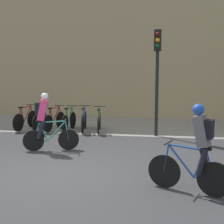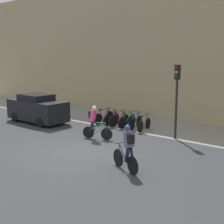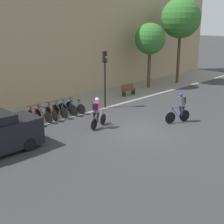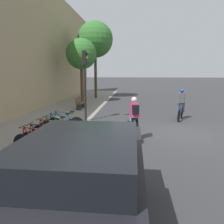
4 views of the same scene
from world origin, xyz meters
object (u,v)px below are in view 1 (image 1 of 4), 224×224
(parked_bike_3, at_px, (69,121))
(parked_bike_5, at_px, (99,122))
(parked_bike_4, at_px, (84,121))
(parked_bike_0, at_px, (25,119))
(traffic_light_pole, at_px, (157,64))
(cyclist_grey, at_px, (198,147))
(parked_bike_1, at_px, (40,120))
(parked_bike_2, at_px, (54,120))
(cyclist_pink, at_px, (45,120))

(parked_bike_3, relative_size, parked_bike_5, 0.98)
(parked_bike_3, bearing_deg, parked_bike_4, -0.00)
(parked_bike_0, height_order, traffic_light_pole, traffic_light_pole)
(cyclist_grey, relative_size, parked_bike_5, 1.05)
(parked_bike_5, bearing_deg, parked_bike_0, 179.98)
(cyclist_grey, xyz_separation_m, parked_bike_1, (-5.62, 5.89, -0.55))
(parked_bike_0, bearing_deg, cyclist_grey, -43.34)
(parked_bike_5, bearing_deg, traffic_light_pole, -11.76)
(cyclist_grey, bearing_deg, parked_bike_3, 126.66)
(parked_bike_2, xyz_separation_m, parked_bike_4, (1.24, 0.00, 0.01))
(parked_bike_0, distance_m, parked_bike_1, 0.62)
(parked_bike_4, distance_m, traffic_light_pole, 3.67)
(cyclist_pink, relative_size, parked_bike_4, 1.04)
(parked_bike_2, bearing_deg, traffic_light_pole, -6.51)
(parked_bike_1, bearing_deg, parked_bike_4, 0.05)
(parked_bike_0, distance_m, parked_bike_3, 1.86)
(cyclist_pink, xyz_separation_m, parked_bike_5, (1.02, 3.18, -0.54))
(cyclist_pink, bearing_deg, parked_bike_1, 114.63)
(cyclist_grey, height_order, parked_bike_1, cyclist_grey)
(parked_bike_0, distance_m, traffic_light_pole, 5.82)
(parked_bike_2, bearing_deg, parked_bike_5, -0.03)
(parked_bike_1, bearing_deg, parked_bike_0, 179.87)
(cyclist_grey, bearing_deg, parked_bike_4, 122.58)
(traffic_light_pole, bearing_deg, cyclist_pink, -140.36)
(cyclist_pink, xyz_separation_m, cyclist_grey, (4.17, -2.71, -0.00))
(parked_bike_4, height_order, traffic_light_pole, traffic_light_pole)
(parked_bike_1, height_order, traffic_light_pole, traffic_light_pole)
(parked_bike_5, xyz_separation_m, traffic_light_pole, (2.25, -0.47, 2.26))
(cyclist_grey, xyz_separation_m, parked_bike_2, (-5.01, 5.89, -0.54))
(parked_bike_3, distance_m, parked_bike_5, 1.24)
(cyclist_grey, bearing_deg, cyclist_pink, 146.93)
(parked_bike_5, bearing_deg, parked_bike_2, 179.97)
(parked_bike_2, xyz_separation_m, traffic_light_pole, (4.11, -0.47, 2.25))
(parked_bike_0, distance_m, parked_bike_4, 2.48)
(parked_bike_3, height_order, traffic_light_pole, traffic_light_pole)
(cyclist_grey, distance_m, parked_bike_0, 8.60)
(cyclist_pink, relative_size, parked_bike_5, 1.04)
(cyclist_pink, relative_size, parked_bike_3, 1.06)
(parked_bike_0, height_order, parked_bike_4, same)
(parked_bike_2, relative_size, parked_bike_4, 0.98)
(parked_bike_5, relative_size, traffic_light_pole, 0.44)
(parked_bike_2, bearing_deg, cyclist_pink, -75.20)
(parked_bike_0, bearing_deg, parked_bike_5, -0.02)
(parked_bike_3, relative_size, traffic_light_pole, 0.43)
(parked_bike_3, relative_size, parked_bike_4, 0.98)
(cyclist_grey, xyz_separation_m, parked_bike_3, (-4.39, 5.89, -0.54))
(parked_bike_1, xyz_separation_m, parked_bike_2, (0.62, 0.00, 0.01))
(parked_bike_0, relative_size, parked_bike_4, 1.01)
(cyclist_grey, relative_size, parked_bike_1, 1.05)
(parked_bike_4, bearing_deg, parked_bike_1, -179.95)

